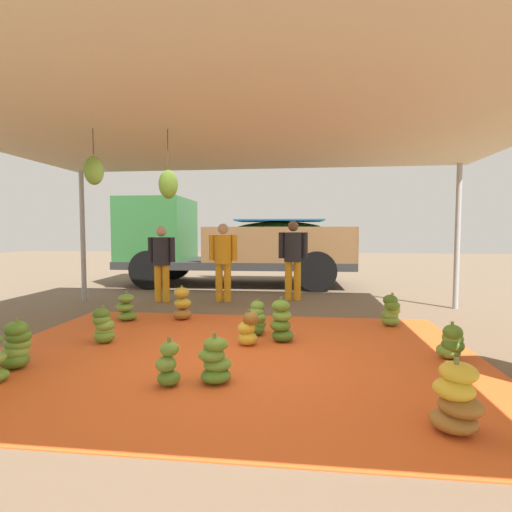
{
  "coord_description": "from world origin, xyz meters",
  "views": [
    {
      "loc": [
        0.86,
        -4.54,
        1.48
      ],
      "look_at": [
        0.07,
        2.14,
        1.06
      ],
      "focal_mm": 27.38,
      "sensor_mm": 36.0,
      "label": 1
    }
  ],
  "objects_px": {
    "banana_bunch_6": "(257,319)",
    "worker_2": "(293,254)",
    "cargo_truck_main": "(228,242)",
    "worker_0": "(162,258)",
    "banana_bunch_3": "(215,361)",
    "banana_bunch_5": "(126,308)",
    "banana_bunch_11": "(168,365)",
    "banana_bunch_8": "(456,400)",
    "banana_bunch_9": "(248,329)",
    "worker_1": "(223,256)",
    "banana_bunch_4": "(182,305)",
    "banana_bunch_12": "(391,311)",
    "banana_bunch_1": "(281,322)",
    "banana_bunch_7": "(103,326)",
    "banana_bunch_0": "(16,346)",
    "banana_bunch_10": "(451,343)"
  },
  "relations": [
    {
      "from": "banana_bunch_6",
      "to": "worker_2",
      "type": "distance_m",
      "value": 3.11
    },
    {
      "from": "cargo_truck_main",
      "to": "worker_0",
      "type": "xyz_separation_m",
      "value": [
        -0.87,
        -2.85,
        -0.27
      ]
    },
    {
      "from": "banana_bunch_3",
      "to": "cargo_truck_main",
      "type": "relative_size",
      "value": 0.08
    },
    {
      "from": "banana_bunch_5",
      "to": "banana_bunch_11",
      "type": "distance_m",
      "value": 3.03
    },
    {
      "from": "banana_bunch_5",
      "to": "banana_bunch_8",
      "type": "height_order",
      "value": "banana_bunch_8"
    },
    {
      "from": "banana_bunch_9",
      "to": "worker_1",
      "type": "bearing_deg",
      "value": 107.15
    },
    {
      "from": "banana_bunch_4",
      "to": "worker_0",
      "type": "height_order",
      "value": "worker_0"
    },
    {
      "from": "banana_bunch_9",
      "to": "banana_bunch_11",
      "type": "height_order",
      "value": "banana_bunch_9"
    },
    {
      "from": "banana_bunch_3",
      "to": "banana_bunch_5",
      "type": "relative_size",
      "value": 0.99
    },
    {
      "from": "banana_bunch_6",
      "to": "banana_bunch_12",
      "type": "distance_m",
      "value": 2.16
    },
    {
      "from": "banana_bunch_4",
      "to": "banana_bunch_1",
      "type": "bearing_deg",
      "value": -32.57
    },
    {
      "from": "banana_bunch_6",
      "to": "banana_bunch_9",
      "type": "distance_m",
      "value": 0.52
    },
    {
      "from": "banana_bunch_7",
      "to": "banana_bunch_9",
      "type": "height_order",
      "value": "banana_bunch_7"
    },
    {
      "from": "banana_bunch_12",
      "to": "banana_bunch_7",
      "type": "bearing_deg",
      "value": -160.66
    },
    {
      "from": "banana_bunch_0",
      "to": "banana_bunch_4",
      "type": "distance_m",
      "value": 2.68
    },
    {
      "from": "banana_bunch_3",
      "to": "banana_bunch_11",
      "type": "relative_size",
      "value": 1.04
    },
    {
      "from": "banana_bunch_0",
      "to": "cargo_truck_main",
      "type": "distance_m",
      "value": 7.06
    },
    {
      "from": "banana_bunch_9",
      "to": "banana_bunch_10",
      "type": "relative_size",
      "value": 1.08
    },
    {
      "from": "banana_bunch_8",
      "to": "banana_bunch_7",
      "type": "bearing_deg",
      "value": 153.68
    },
    {
      "from": "banana_bunch_5",
      "to": "banana_bunch_9",
      "type": "xyz_separation_m",
      "value": [
        2.2,
        -1.15,
        0.0
      ]
    },
    {
      "from": "banana_bunch_12",
      "to": "banana_bunch_3",
      "type": "bearing_deg",
      "value": -131.17
    },
    {
      "from": "worker_2",
      "to": "banana_bunch_8",
      "type": "bearing_deg",
      "value": -76.25
    },
    {
      "from": "banana_bunch_5",
      "to": "banana_bunch_11",
      "type": "relative_size",
      "value": 1.05
    },
    {
      "from": "banana_bunch_4",
      "to": "banana_bunch_7",
      "type": "relative_size",
      "value": 1.15
    },
    {
      "from": "banana_bunch_1",
      "to": "cargo_truck_main",
      "type": "relative_size",
      "value": 0.09
    },
    {
      "from": "banana_bunch_10",
      "to": "cargo_truck_main",
      "type": "distance_m",
      "value": 7.22
    },
    {
      "from": "banana_bunch_4",
      "to": "banana_bunch_10",
      "type": "height_order",
      "value": "banana_bunch_4"
    },
    {
      "from": "banana_bunch_3",
      "to": "banana_bunch_9",
      "type": "bearing_deg",
      "value": 83.14
    },
    {
      "from": "banana_bunch_6",
      "to": "cargo_truck_main",
      "type": "height_order",
      "value": "cargo_truck_main"
    },
    {
      "from": "worker_2",
      "to": "banana_bunch_4",
      "type": "bearing_deg",
      "value": -129.66
    },
    {
      "from": "banana_bunch_5",
      "to": "banana_bunch_6",
      "type": "height_order",
      "value": "banana_bunch_6"
    },
    {
      "from": "banana_bunch_11",
      "to": "banana_bunch_12",
      "type": "xyz_separation_m",
      "value": [
        2.65,
        2.69,
        0.04
      ]
    },
    {
      "from": "banana_bunch_3",
      "to": "banana_bunch_11",
      "type": "bearing_deg",
      "value": -161.09
    },
    {
      "from": "worker_0",
      "to": "banana_bunch_5",
      "type": "bearing_deg",
      "value": -88.61
    },
    {
      "from": "banana_bunch_1",
      "to": "banana_bunch_11",
      "type": "bearing_deg",
      "value": -121.46
    },
    {
      "from": "banana_bunch_9",
      "to": "worker_0",
      "type": "distance_m",
      "value": 3.77
    },
    {
      "from": "banana_bunch_4",
      "to": "cargo_truck_main",
      "type": "height_order",
      "value": "cargo_truck_main"
    },
    {
      "from": "banana_bunch_0",
      "to": "banana_bunch_3",
      "type": "height_order",
      "value": "banana_bunch_0"
    },
    {
      "from": "worker_0",
      "to": "worker_2",
      "type": "xyz_separation_m",
      "value": [
        2.74,
        0.55,
        0.07
      ]
    },
    {
      "from": "banana_bunch_9",
      "to": "banana_bunch_12",
      "type": "bearing_deg",
      "value": 31.82
    },
    {
      "from": "worker_2",
      "to": "cargo_truck_main",
      "type": "bearing_deg",
      "value": 129.09
    },
    {
      "from": "banana_bunch_5",
      "to": "worker_0",
      "type": "xyz_separation_m",
      "value": [
        -0.04,
        1.79,
        0.72
      ]
    },
    {
      "from": "banana_bunch_1",
      "to": "worker_2",
      "type": "relative_size",
      "value": 0.35
    },
    {
      "from": "banana_bunch_0",
      "to": "worker_0",
      "type": "relative_size",
      "value": 0.34
    },
    {
      "from": "banana_bunch_11",
      "to": "banana_bunch_10",
      "type": "bearing_deg",
      "value": 20.8
    },
    {
      "from": "banana_bunch_8",
      "to": "cargo_truck_main",
      "type": "bearing_deg",
      "value": 112.44
    },
    {
      "from": "banana_bunch_8",
      "to": "banana_bunch_5",
      "type": "bearing_deg",
      "value": 142.25
    },
    {
      "from": "banana_bunch_7",
      "to": "banana_bunch_8",
      "type": "distance_m",
      "value": 4.18
    },
    {
      "from": "banana_bunch_4",
      "to": "banana_bunch_11",
      "type": "height_order",
      "value": "banana_bunch_4"
    },
    {
      "from": "cargo_truck_main",
      "to": "banana_bunch_1",
      "type": "bearing_deg",
      "value": -72.1
    }
  ]
}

